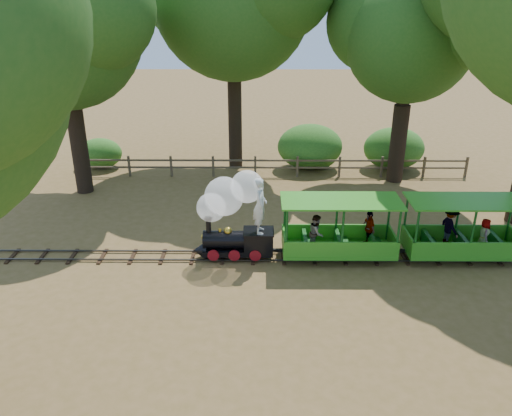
{
  "coord_description": "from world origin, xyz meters",
  "views": [
    {
      "loc": [
        -0.8,
        -14.51,
        8.03
      ],
      "look_at": [
        -0.91,
        0.5,
        1.58
      ],
      "focal_mm": 35.0,
      "sensor_mm": 36.0,
      "label": 1
    }
  ],
  "objects_px": {
    "carriage_rear": "(461,235)",
    "fence": "(276,165)",
    "locomotive": "(232,209)",
    "carriage_front": "(339,236)"
  },
  "relations": [
    {
      "from": "carriage_rear",
      "to": "fence",
      "type": "xyz_separation_m",
      "value": [
        -5.77,
        7.93,
        -0.25
      ]
    },
    {
      "from": "fence",
      "to": "locomotive",
      "type": "bearing_deg",
      "value": -101.79
    },
    {
      "from": "locomotive",
      "to": "carriage_rear",
      "type": "relative_size",
      "value": 0.8
    },
    {
      "from": "carriage_front",
      "to": "fence",
      "type": "bearing_deg",
      "value": 102.51
    },
    {
      "from": "locomotive",
      "to": "carriage_front",
      "type": "xyz_separation_m",
      "value": [
        3.43,
        -0.06,
        -0.91
      ]
    },
    {
      "from": "carriage_rear",
      "to": "fence",
      "type": "distance_m",
      "value": 9.81
    },
    {
      "from": "carriage_front",
      "to": "carriage_rear",
      "type": "height_order",
      "value": "same"
    },
    {
      "from": "locomotive",
      "to": "fence",
      "type": "xyz_separation_m",
      "value": [
        1.66,
        7.94,
        -1.15
      ]
    },
    {
      "from": "carriage_front",
      "to": "fence",
      "type": "xyz_separation_m",
      "value": [
        -1.77,
        8.0,
        -0.23
      ]
    },
    {
      "from": "locomotive",
      "to": "fence",
      "type": "distance_m",
      "value": 8.19
    }
  ]
}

